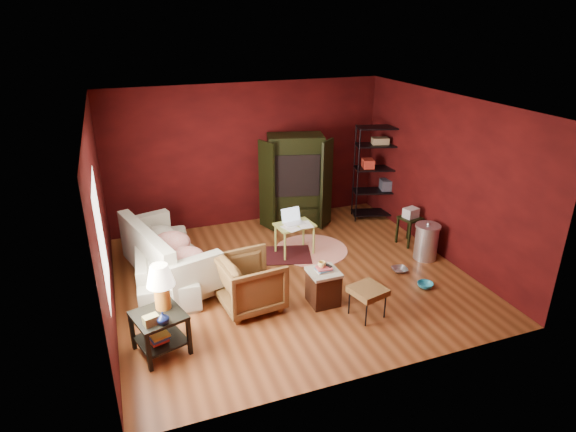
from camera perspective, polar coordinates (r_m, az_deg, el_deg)
name	(u,v)px	position (r m, az deg, el deg)	size (l,w,h in m)	color
room	(290,197)	(7.31, 0.29, 2.26)	(5.54, 5.04, 2.84)	brown
sofa	(164,256)	(7.88, -14.44, -4.61)	(2.22, 0.65, 0.87)	#A5A28E
armchair	(251,280)	(7.00, -4.45, -7.60)	(0.84, 0.79, 0.87)	black
pet_bowl_steel	(400,265)	(8.23, 13.14, -5.64)	(0.26, 0.06, 0.26)	#A8A9AF
pet_bowl_turquoise	(426,280)	(7.89, 16.01, -7.35)	(0.25, 0.08, 0.25)	teal
vase	(163,318)	(6.04, -14.61, -11.63)	(0.15, 0.16, 0.15)	#0B1338
mug	(322,264)	(6.97, 4.04, -5.69)	(0.11, 0.09, 0.11)	#E0C06D
side_table	(160,301)	(6.24, -14.95, -9.73)	(0.73, 0.73, 1.16)	black
sofa_cushions	(166,256)	(7.86, -14.28, -4.66)	(1.38, 2.27, 0.89)	#A5A28E
hamper	(323,286)	(7.15, 4.21, -8.31)	(0.44, 0.44, 0.61)	#3E1C0E
footstool	(368,292)	(6.88, 9.45, -8.85)	(0.53, 0.53, 0.45)	black
rug_round	(311,250)	(8.79, 2.79, -4.02)	(1.48, 1.48, 0.01)	white
rug_oriental	(280,255)	(8.57, -0.94, -4.66)	(1.24, 0.99, 0.01)	#50151A
laptop_desk	(294,227)	(8.46, 0.76, -1.34)	(0.71, 0.59, 0.81)	#BDCF5E
tv_armoire	(295,179)	(9.51, 0.88, 4.37)	(1.41, 0.98, 1.84)	black
wire_shelving	(379,169)	(9.98, 10.69, 5.50)	(1.02, 0.65, 1.94)	black
small_stand	(410,217)	(9.08, 14.31, -0.15)	(0.43, 0.43, 0.71)	black
trash_can	(426,242)	(8.70, 16.07, -2.93)	(0.51, 0.51, 0.68)	silver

